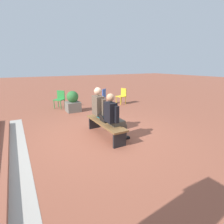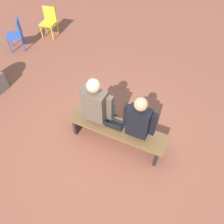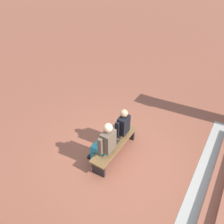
% 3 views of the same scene
% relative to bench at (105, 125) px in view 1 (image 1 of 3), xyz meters
% --- Properties ---
extents(ground_plane, '(60.00, 60.00, 0.00)m').
position_rel_bench_xyz_m(ground_plane, '(0.06, 0.05, -0.35)').
color(ground_plane, brown).
extents(concrete_strip, '(6.18, 0.40, 0.01)m').
position_rel_bench_xyz_m(concrete_strip, '(-0.00, 2.30, -0.35)').
color(concrete_strip, '#A8A399').
rests_on(concrete_strip, ground).
extents(bench, '(1.80, 0.44, 0.45)m').
position_rel_bench_xyz_m(bench, '(0.00, 0.00, 0.00)').
color(bench, brown).
rests_on(bench, ground).
extents(person_student, '(0.54, 0.68, 1.34)m').
position_rel_bench_xyz_m(person_student, '(-0.38, -0.07, 0.36)').
color(person_student, '#4C473D').
rests_on(person_student, ground).
extents(person_adult, '(0.58, 0.74, 1.41)m').
position_rel_bench_xyz_m(person_adult, '(0.39, -0.07, 0.39)').
color(person_adult, teal).
rests_on(person_adult, ground).
extents(laptop, '(0.32, 0.29, 0.21)m').
position_rel_bench_xyz_m(laptop, '(0.05, 0.01, 0.15)').
color(laptop, black).
rests_on(laptop, bench).
extents(plastic_chair_mid_courtyard, '(0.59, 0.59, 0.84)m').
position_rel_bench_xyz_m(plastic_chair_mid_courtyard, '(4.28, 0.30, 0.13)').
color(plastic_chair_mid_courtyard, '#2D893D').
rests_on(plastic_chair_mid_courtyard, ground).
extents(plastic_chair_far_right, '(0.48, 0.48, 0.84)m').
position_rel_bench_xyz_m(plastic_chair_far_right, '(3.54, -2.84, 0.13)').
color(plastic_chair_far_right, gold).
rests_on(plastic_chair_far_right, ground).
extents(plastic_chair_far_left, '(0.59, 0.59, 0.84)m').
position_rel_bench_xyz_m(plastic_chair_far_left, '(3.89, -1.81, 0.13)').
color(plastic_chair_far_left, '#2D56B7').
rests_on(plastic_chair_far_left, ground).
extents(planter, '(0.60, 0.60, 0.94)m').
position_rel_bench_xyz_m(planter, '(3.27, -0.04, 0.08)').
color(planter, '#6B665B').
rests_on(planter, ground).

